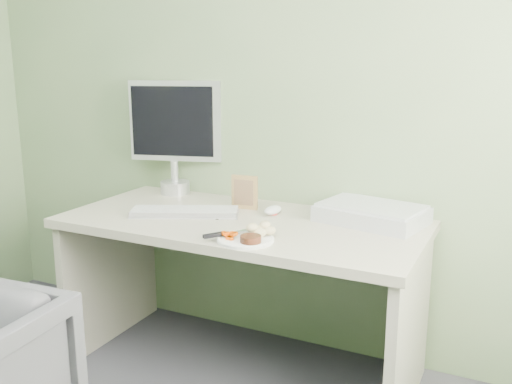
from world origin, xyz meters
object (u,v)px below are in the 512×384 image
at_px(plate, 246,240).
at_px(scanner, 371,215).
at_px(desk, 241,259).
at_px(monitor, 175,131).

bearing_deg(plate, scanner, 51.90).
relative_size(desk, monitor, 2.72).
distance_m(desk, plate, 0.36).
bearing_deg(desk, scanner, 22.12).
xyz_separation_m(desk, monitor, (-0.55, 0.32, 0.51)).
xyz_separation_m(desk, plate, (0.16, -0.26, 0.19)).
xyz_separation_m(desk, scanner, (0.53, 0.22, 0.22)).
bearing_deg(plate, desk, 120.70).
height_order(desk, scanner, scanner).
relative_size(desk, plate, 7.13).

